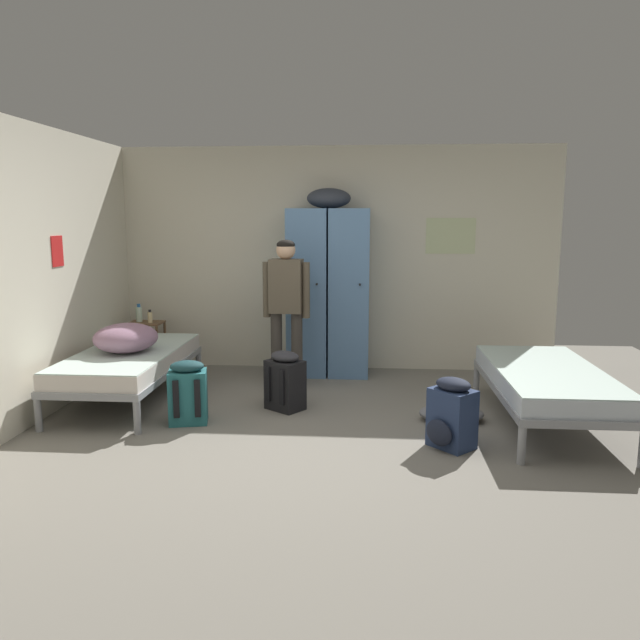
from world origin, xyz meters
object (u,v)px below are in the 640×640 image
(locker_bank, at_px, (329,289))
(bedding_heap, at_px, (126,338))
(bed_right, at_px, (547,380))
(backpack_teal, at_px, (188,393))
(lotion_bottle, at_px, (150,317))
(person_traveler, at_px, (286,300))
(shelf_unit, at_px, (146,341))
(clothes_pile_grey, at_px, (451,414))
(backpack_navy, at_px, (451,415))
(bed_left_rear, at_px, (129,362))
(backpack_black, at_px, (286,382))
(water_bottle, at_px, (139,314))

(locker_bank, height_order, bedding_heap, locker_bank)
(bed_right, distance_m, backpack_teal, 3.08)
(lotion_bottle, bearing_deg, person_traveler, -19.55)
(shelf_unit, xyz_separation_m, bedding_heap, (0.25, -1.19, 0.28))
(backpack_teal, height_order, clothes_pile_grey, backpack_teal)
(locker_bank, bearing_deg, bed_right, -38.51)
(bed_right, height_order, person_traveler, person_traveler)
(bed_right, xyz_separation_m, backpack_navy, (-0.88, -0.63, -0.12))
(person_traveler, bearing_deg, bed_left_rear, -160.23)
(person_traveler, distance_m, backpack_navy, 2.23)
(lotion_bottle, distance_m, backpack_black, 2.17)
(bedding_heap, height_order, backpack_navy, bedding_heap)
(backpack_black, bearing_deg, clothes_pile_grey, -8.81)
(backpack_black, bearing_deg, backpack_navy, -31.51)
(bedding_heap, bearing_deg, bed_right, -5.13)
(lotion_bottle, xyz_separation_m, clothes_pile_grey, (3.21, -1.50, -0.57))
(backpack_teal, distance_m, clothes_pile_grey, 2.29)
(bedding_heap, relative_size, person_traveler, 0.41)
(person_traveler, height_order, water_bottle, person_traveler)
(backpack_teal, bearing_deg, bed_right, 3.94)
(bed_left_rear, xyz_separation_m, bedding_heap, (-0.00, -0.04, 0.25))
(locker_bank, bearing_deg, shelf_unit, -179.19)
(locker_bank, xyz_separation_m, backpack_navy, (1.08, -2.19, -0.71))
(backpack_navy, bearing_deg, bed_left_rear, 160.99)
(locker_bank, distance_m, lotion_bottle, 2.06)
(bedding_heap, distance_m, backpack_black, 1.59)
(backpack_black, height_order, backpack_navy, same)
(bed_left_rear, distance_m, bedding_heap, 0.25)
(shelf_unit, distance_m, bed_left_rear, 1.18)
(person_traveler, bearing_deg, backpack_teal, -122.31)
(bed_right, distance_m, lotion_bottle, 4.28)
(backpack_navy, bearing_deg, water_bottle, 146.27)
(clothes_pile_grey, bearing_deg, locker_bank, 126.85)
(clothes_pile_grey, bearing_deg, backpack_teal, -174.73)
(shelf_unit, bearing_deg, water_bottle, 165.96)
(backpack_black, bearing_deg, bed_right, -5.73)
(bed_left_rear, height_order, lotion_bottle, lotion_bottle)
(person_traveler, relative_size, clothes_pile_grey, 2.75)
(backpack_black, bearing_deg, bedding_heap, 175.75)
(water_bottle, distance_m, backpack_black, 2.33)
(locker_bank, distance_m, water_bottle, 2.20)
(bed_right, xyz_separation_m, person_traveler, (-2.36, 0.91, 0.55))
(backpack_teal, relative_size, clothes_pile_grey, 0.98)
(bedding_heap, xyz_separation_m, water_bottle, (-0.33, 1.21, 0.04))
(bed_right, bearing_deg, backpack_teal, -176.06)
(lotion_bottle, bearing_deg, bed_right, -20.50)
(bedding_heap, relative_size, lotion_bottle, 4.21)
(lotion_bottle, bearing_deg, backpack_navy, -34.24)
(backpack_navy, bearing_deg, backpack_teal, 169.26)
(bed_right, xyz_separation_m, bedding_heap, (-3.82, 0.34, 0.25))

